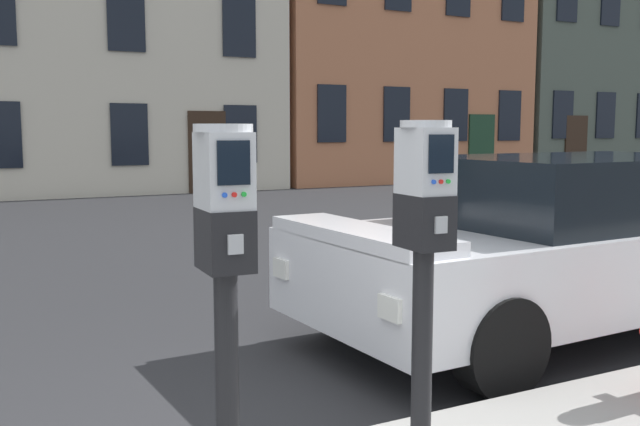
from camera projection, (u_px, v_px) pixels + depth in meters
name	position (u px, v px, depth m)	size (l,w,h in m)	color
parking_meter_near_kerb	(225.00, 253.00, 2.63)	(0.23, 0.26, 1.52)	black
parking_meter_twin_adjacent	(424.00, 233.00, 3.04)	(0.23, 0.26, 1.53)	black
parked_car_dark_hatchback	(568.00, 240.00, 5.77)	(4.50, 2.02, 1.42)	silver
townhouse_brownstone	(379.00, 6.00, 23.47)	(8.69, 5.54, 11.29)	#B7704C
townhouse_cream_stone	(555.00, 18.00, 26.83)	(6.17, 5.16, 11.58)	#4C564C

